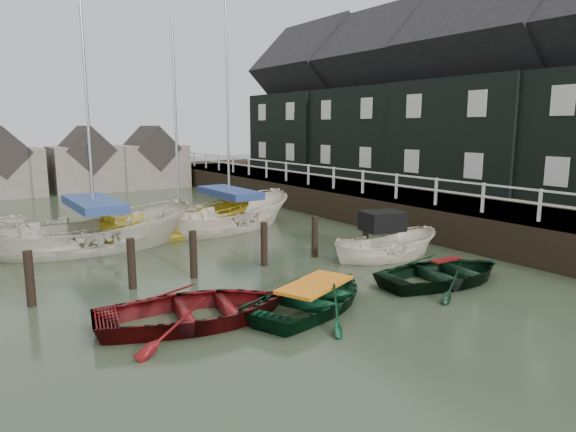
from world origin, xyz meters
TOP-DOWN VIEW (x-y plane):
  - ground at (0.00, 0.00)m, footprint 120.00×120.00m
  - pier at (9.48, 10.00)m, footprint 3.04×32.00m
  - land_strip at (15.00, 10.00)m, footprint 14.00×38.00m
  - quay_houses at (14.99, 8.66)m, footprint 6.52×28.14m
  - mooring_pilings at (-1.11, 3.00)m, footprint 13.72×0.22m
  - far_sheds at (0.83, 26.00)m, footprint 14.00×4.08m
  - rowboat_red at (-2.55, -0.29)m, footprint 4.96×3.95m
  - rowboat_green at (0.24, -0.99)m, footprint 4.88×4.25m
  - rowboat_dkgreen at (4.54, -1.39)m, footprint 4.49×3.44m
  - motorboat at (5.01, 1.48)m, footprint 4.08×2.13m
  - sailboat_b at (-2.68, 8.35)m, footprint 7.26×2.92m
  - sailboat_c at (0.74, 8.89)m, footprint 6.40×2.83m
  - sailboat_d at (3.08, 8.99)m, footprint 7.20×4.20m

SIDE VIEW (x-z plane):
  - ground at x=0.00m, z-range 0.00..0.00m
  - land_strip at x=15.00m, z-range -0.75..0.75m
  - rowboat_red at x=-2.55m, z-range -0.46..0.46m
  - rowboat_green at x=0.24m, z-range -0.42..0.42m
  - rowboat_dkgreen at x=4.54m, z-range -0.43..0.43m
  - sailboat_c at x=0.74m, z-range -4.91..4.93m
  - sailboat_b at x=-2.68m, z-range -5.88..6.00m
  - sailboat_d at x=3.08m, z-range -5.59..5.71m
  - motorboat at x=5.01m, z-range -1.05..1.28m
  - mooring_pilings at x=-1.11m, z-range -0.40..1.40m
  - pier at x=9.48m, z-range -0.64..2.06m
  - far_sheds at x=0.83m, z-range -0.34..4.06m
  - quay_houses at x=14.99m, z-range 0.68..10.68m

